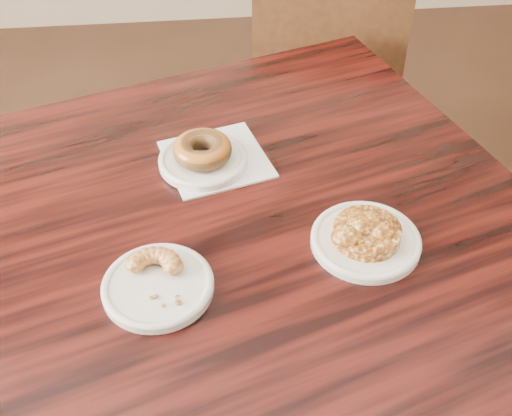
{
  "coord_description": "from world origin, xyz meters",
  "views": [
    {
      "loc": [
        -0.35,
        -0.47,
        1.46
      ],
      "look_at": [
        -0.27,
        0.24,
        0.8
      ],
      "focal_mm": 45.0,
      "sensor_mm": 36.0,
      "label": 1
    }
  ],
  "objects": [
    {
      "name": "plate_donut",
      "position": [
        -0.35,
        0.42,
        0.76
      ],
      "size": [
        0.16,
        0.16,
        0.01
      ],
      "primitive_type": "cylinder",
      "color": "white",
      "rests_on": "napkin"
    },
    {
      "name": "glazed_donut",
      "position": [
        -0.35,
        0.42,
        0.78
      ],
      "size": [
        0.1,
        0.1,
        0.04
      ],
      "primitive_type": "torus",
      "color": "#9B5D16",
      "rests_on": "plate_donut"
    },
    {
      "name": "plate_cruller",
      "position": [
        -0.42,
        0.14,
        0.76
      ],
      "size": [
        0.16,
        0.16,
        0.01
      ],
      "primitive_type": "cylinder",
      "color": "silver",
      "rests_on": "cafe_table"
    },
    {
      "name": "cruller_fragment",
      "position": [
        -0.42,
        0.14,
        0.78
      ],
      "size": [
        0.1,
        0.1,
        0.03
      ],
      "primitive_type": null,
      "color": "#5D3512",
      "rests_on": "plate_cruller"
    },
    {
      "name": "plate_fritter",
      "position": [
        -0.11,
        0.2,
        0.76
      ],
      "size": [
        0.17,
        0.17,
        0.01
      ],
      "primitive_type": "cylinder",
      "color": "white",
      "rests_on": "cafe_table"
    },
    {
      "name": "chair_far",
      "position": [
        0.02,
        1.08,
        0.45
      ],
      "size": [
        0.51,
        0.51,
        0.9
      ],
      "primitive_type": null,
      "rotation": [
        0.0,
        0.0,
        2.88
      ],
      "color": "black",
      "rests_on": "floor"
    },
    {
      "name": "napkin",
      "position": [
        -0.33,
        0.43,
        0.75
      ],
      "size": [
        0.21,
        0.21,
        0.0
      ],
      "primitive_type": "cube",
      "rotation": [
        0.0,
        0.0,
        0.27
      ],
      "color": "white",
      "rests_on": "cafe_table"
    },
    {
      "name": "cafe_table",
      "position": [
        -0.3,
        0.24,
        0.38
      ],
      "size": [
        1.24,
        1.24,
        0.75
      ],
      "primitive_type": "cube",
      "rotation": [
        0.0,
        0.0,
        0.31
      ],
      "color": "black",
      "rests_on": "floor"
    },
    {
      "name": "apple_fritter",
      "position": [
        -0.11,
        0.2,
        0.78
      ],
      "size": [
        0.15,
        0.15,
        0.03
      ],
      "primitive_type": null,
      "color": "#3F1806",
      "rests_on": "plate_fritter"
    }
  ]
}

